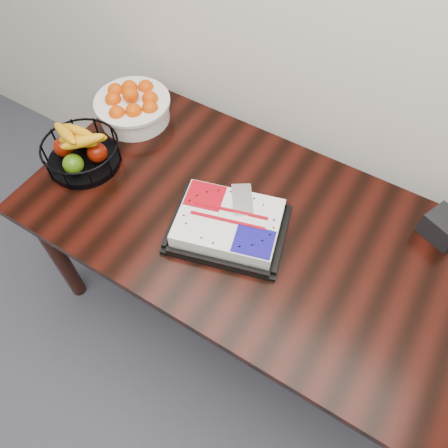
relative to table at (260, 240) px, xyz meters
The scene contains 5 objects.
table is the anchor object (origin of this frame).
cake_tray 0.18m from the table, 142.35° to the right, with size 0.48×0.42×0.09m.
tangerine_bowl 0.81m from the table, 163.80° to the left, with size 0.32×0.32×0.20m.
fruit_basket 0.78m from the table, behind, with size 0.30×0.30×0.16m.
napkin_box 0.65m from the table, 29.01° to the left, with size 0.13×0.11×0.09m, color black.
Camera 1 is at (0.35, 1.17, 2.07)m, focal length 35.00 mm.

